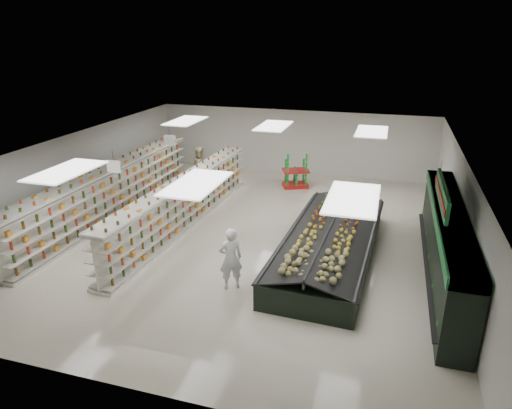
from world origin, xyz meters
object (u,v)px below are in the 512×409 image
(gondola_left, at_px, (112,193))
(shopper_background, at_px, (201,167))
(gondola_center, at_px, (185,204))
(soda_endcap, at_px, (296,172))
(shopper_main, at_px, (231,259))
(produce_island, at_px, (330,241))

(gondola_left, bearing_deg, shopper_background, 66.22)
(gondola_center, bearing_deg, shopper_background, 108.00)
(gondola_left, distance_m, soda_endcap, 8.28)
(soda_endcap, bearing_deg, shopper_main, -89.35)
(gondola_center, relative_size, produce_island, 1.36)
(soda_endcap, bearing_deg, gondola_left, -138.64)
(soda_endcap, xyz_separation_m, shopper_main, (0.11, -9.34, 0.19))
(gondola_left, height_order, shopper_background, gondola_left)
(produce_island, bearing_deg, shopper_background, 141.65)
(soda_endcap, xyz_separation_m, shopper_background, (-4.27, -1.18, 0.21))
(gondola_center, bearing_deg, gondola_left, -179.40)
(produce_island, distance_m, soda_endcap, 7.03)
(shopper_background, bearing_deg, gondola_left, 146.89)
(gondola_left, relative_size, produce_island, 1.48)
(gondola_center, xyz_separation_m, shopper_main, (3.16, -3.77, 0.09))
(produce_island, xyz_separation_m, shopper_main, (-2.42, -2.78, 0.41))
(produce_island, xyz_separation_m, shopper_background, (-6.80, 5.38, 0.42))
(gondola_center, relative_size, soda_endcap, 6.94)
(shopper_main, bearing_deg, gondola_center, -83.38)
(soda_endcap, relative_size, shopper_background, 0.80)
(gondola_center, bearing_deg, produce_island, -7.56)
(gondola_left, bearing_deg, produce_island, -6.57)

